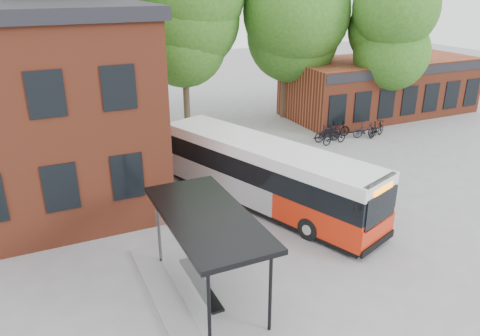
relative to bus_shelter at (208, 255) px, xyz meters
name	(u,v)px	position (x,y,z in m)	size (l,w,h in m)	color
ground	(311,247)	(4.50, 1.00, -1.45)	(100.00, 100.00, 0.00)	slate
shop_row	(380,86)	(19.50, 15.00, 0.55)	(14.00, 6.20, 4.00)	maroon
bus_shelter	(208,255)	(0.00, 0.00, 0.00)	(3.60, 7.00, 2.90)	black
bike_rail	(348,135)	(13.78, 11.00, -1.26)	(5.20, 0.10, 0.38)	black
tree_0	(72,52)	(-1.50, 17.00, 4.05)	(7.92, 7.92, 11.00)	#265516
tree_1	(184,48)	(5.50, 18.00, 3.75)	(7.92, 7.92, 10.40)	#265516
tree_2	(286,39)	(12.50, 17.00, 4.05)	(7.92, 7.92, 11.00)	#265516
tree_3	(381,55)	(17.50, 13.00, 3.19)	(7.04, 7.04, 9.28)	#265516
city_bus	(265,175)	(4.59, 4.92, -0.03)	(2.39, 11.19, 2.84)	red
bicycle_0	(334,137)	(12.28, 10.44, -0.98)	(0.62, 1.78, 0.94)	black
bicycle_1	(327,134)	(12.13, 10.97, -0.92)	(0.49, 1.75, 1.05)	black
bicycle_2	(330,132)	(12.69, 11.43, -1.02)	(0.57, 1.64, 0.86)	black
bicycle_3	(337,129)	(13.26, 11.52, -0.93)	(0.49, 1.75, 1.05)	black
bicycle_5	(365,130)	(14.78, 10.62, -0.95)	(0.47, 1.65, 0.99)	black
bicycle_7	(377,129)	(15.52, 10.44, -0.92)	(0.50, 1.77, 1.06)	black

